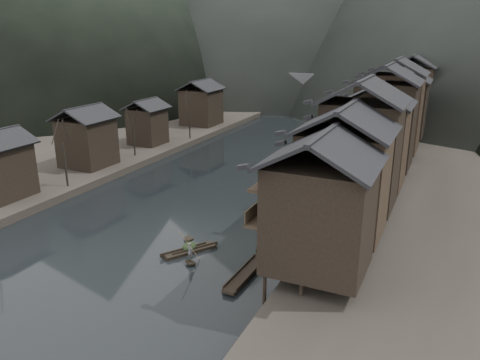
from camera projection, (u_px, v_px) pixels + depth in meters
The scene contains 12 objects.
water at pixel (176, 221), 48.96m from camera, with size 300.00×300.00×0.00m, color black.
left_bank at pixel (136, 122), 97.25m from camera, with size 40.00×200.00×1.20m, color #2D2823.
stilt_houses at pixel (383, 117), 56.28m from camera, with size 9.00×67.60×15.62m.
left_houses at pixel (132, 119), 72.73m from camera, with size 8.10×53.20×8.73m.
bare_trees at pixel (91, 132), 59.82m from camera, with size 3.80×43.83×7.60m.
moored_sampans at pixel (336, 178), 62.36m from camera, with size 3.03×62.36×0.47m.
midriver_boats at pixel (313, 145), 79.63m from camera, with size 8.20×16.83×0.44m.
stone_bridge at pixel (341, 91), 109.43m from camera, with size 40.00×6.00×9.00m.
hero_sampan at pixel (190, 250), 42.15m from camera, with size 3.67×5.03×0.44m.
cargo_heap at pixel (189, 243), 42.20m from camera, with size 1.19×1.55×0.71m, color black.
boatman at pixel (190, 249), 40.05m from camera, with size 0.60×0.40×1.66m, color #58585A.
bamboo_pole at pixel (191, 219), 39.09m from camera, with size 0.06×0.06×4.64m, color #8C7A51.
Camera 1 is at (25.11, -38.15, 19.36)m, focal length 35.00 mm.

